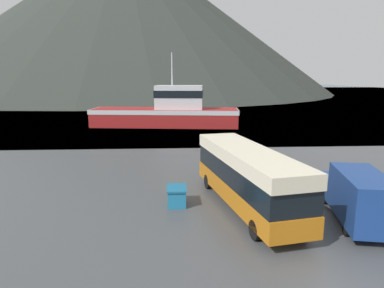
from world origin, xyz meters
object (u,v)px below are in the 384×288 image
at_px(fishing_boat, 168,111).
at_px(storage_bin, 177,196).
at_px(tour_bus, 247,175).
at_px(delivery_van, 357,195).

distance_m(fishing_boat, storage_bin, 30.72).
relative_size(fishing_boat, storage_bin, 14.11).
relative_size(tour_bus, storage_bin, 7.06).
bearing_deg(storage_bin, fishing_boat, 91.41).
height_order(tour_bus, storage_bin, tour_bus).
xyz_separation_m(tour_bus, fishing_boat, (-4.53, 31.23, 0.26)).
xyz_separation_m(delivery_van, storage_bin, (-8.78, 2.73, -0.84)).
distance_m(tour_bus, fishing_boat, 31.56).
relative_size(delivery_van, storage_bin, 4.44).
bearing_deg(tour_bus, delivery_van, -34.36).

